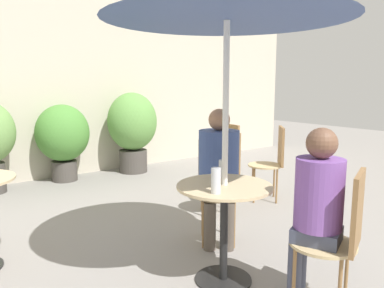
# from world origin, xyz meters

# --- Properties ---
(ground_plane) EXTENTS (20.00, 20.00, 0.00)m
(ground_plane) POSITION_xyz_m (0.00, 0.00, 0.00)
(ground_plane) COLOR gray
(storefront_wall) EXTENTS (10.00, 0.06, 3.00)m
(storefront_wall) POSITION_xyz_m (0.00, 4.06, 1.50)
(storefront_wall) COLOR beige
(storefront_wall) RESTS_ON ground_plane
(cafe_table_near) EXTENTS (0.70, 0.70, 0.74)m
(cafe_table_near) POSITION_xyz_m (-0.04, 0.06, 0.54)
(cafe_table_near) COLOR black
(cafe_table_near) RESTS_ON ground_plane
(bistro_chair_0) EXTENTS (0.46, 0.47, 0.94)m
(bistro_chair_0) POSITION_xyz_m (0.28, -0.68, 0.56)
(bistro_chair_0) COLOR tan
(bistro_chair_0) RESTS_ON ground_plane
(bistro_chair_1) EXTENTS (0.48, 0.49, 0.94)m
(bistro_chair_1) POSITION_xyz_m (0.44, 0.71, 0.56)
(bistro_chair_1) COLOR tan
(bistro_chair_1) RESTS_ON ground_plane
(bistro_chair_2) EXTENTS (0.47, 0.46, 0.94)m
(bistro_chair_2) POSITION_xyz_m (0.98, 1.20, 0.56)
(bistro_chair_2) COLOR tan
(bistro_chair_2) RESTS_ON ground_plane
(bistro_chair_3) EXTENTS (0.44, 0.43, 0.94)m
(bistro_chair_3) POSITION_xyz_m (1.45, 1.75, 0.56)
(bistro_chair_3) COLOR tan
(bistro_chair_3) RESTS_ON ground_plane
(bistro_chair_4) EXTENTS (0.49, 0.49, 0.94)m
(bistro_chair_4) POSITION_xyz_m (1.77, 1.19, 0.56)
(bistro_chair_4) COLOR tan
(bistro_chair_4) RESTS_ON ground_plane
(seated_person_0) EXTENTS (0.35, 0.37, 1.20)m
(seated_person_0) POSITION_xyz_m (0.22, -0.54, 0.72)
(seated_person_0) COLOR #42475B
(seated_person_0) RESTS_ON ground_plane
(seated_person_1) EXTENTS (0.45, 0.46, 1.26)m
(seated_person_1) POSITION_xyz_m (0.35, 0.58, 0.74)
(seated_person_1) COLOR brown
(seated_person_1) RESTS_ON ground_plane
(beer_glass_0) EXTENTS (0.07, 0.07, 0.17)m
(beer_glass_0) POSITION_xyz_m (-0.22, -0.06, 0.83)
(beer_glass_0) COLOR silver
(beer_glass_0) RESTS_ON cafe_table_near
(beer_glass_1) EXTENTS (0.06, 0.06, 0.14)m
(beer_glass_1) POSITION_xyz_m (0.09, 0.24, 0.81)
(beer_glass_1) COLOR silver
(beer_glass_1) RESTS_ON cafe_table_near
(potted_plant_1) EXTENTS (0.79, 0.79, 1.17)m
(potted_plant_1) POSITION_xyz_m (-0.05, 3.75, 0.69)
(potted_plant_1) COLOR #47423D
(potted_plant_1) RESTS_ON ground_plane
(potted_plant_2) EXTENTS (0.82, 0.82, 1.33)m
(potted_plant_2) POSITION_xyz_m (1.07, 3.64, 0.78)
(potted_plant_2) COLOR #47423D
(potted_plant_2) RESTS_ON ground_plane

